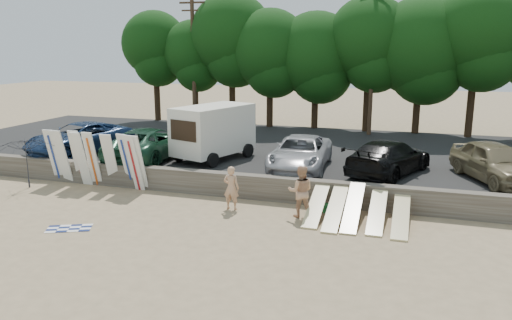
% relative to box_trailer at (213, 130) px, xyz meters
% --- Properties ---
extents(ground, '(120.00, 120.00, 0.00)m').
position_rel_box_trailer_xyz_m(ground, '(4.68, -6.46, -2.18)').
color(ground, tan).
rests_on(ground, ground).
extents(seawall, '(44.00, 0.50, 1.00)m').
position_rel_box_trailer_xyz_m(seawall, '(4.68, -3.46, -1.68)').
color(seawall, '#6B6356').
rests_on(seawall, ground).
extents(parking_lot, '(44.00, 14.50, 0.70)m').
position_rel_box_trailer_xyz_m(parking_lot, '(4.68, 4.04, -1.83)').
color(parking_lot, '#282828').
rests_on(parking_lot, ground).
extents(treeline, '(32.80, 6.35, 9.12)m').
position_rel_box_trailer_xyz_m(treeline, '(6.05, 11.00, 4.18)').
color(treeline, '#382616').
rests_on(treeline, parking_lot).
extents(utility_poles, '(25.80, 0.26, 9.00)m').
position_rel_box_trailer_xyz_m(utility_poles, '(6.68, 9.54, 3.24)').
color(utility_poles, '#473321').
rests_on(utility_poles, parking_lot).
extents(box_trailer, '(3.35, 4.60, 2.65)m').
position_rel_box_trailer_xyz_m(box_trailer, '(0.00, 0.00, 0.00)').
color(box_trailer, white).
rests_on(box_trailer, parking_lot).
extents(car_0, '(4.29, 6.22, 1.58)m').
position_rel_box_trailer_xyz_m(car_0, '(-7.19, -0.79, -0.69)').
color(car_0, navy).
rests_on(car_0, parking_lot).
extents(car_1, '(2.87, 5.77, 1.57)m').
position_rel_box_trailer_xyz_m(car_1, '(-3.05, -0.91, -0.70)').
color(car_1, '#143825').
rests_on(car_1, parking_lot).
extents(car_2, '(2.67, 5.36, 1.46)m').
position_rel_box_trailer_xyz_m(car_2, '(4.49, -0.59, -0.75)').
color(car_2, '#AAAAB0').
rests_on(car_2, parking_lot).
extents(car_3, '(3.94, 5.63, 1.51)m').
position_rel_box_trailer_xyz_m(car_3, '(8.39, -0.44, -0.73)').
color(car_3, black).
rests_on(car_3, parking_lot).
extents(car_4, '(3.65, 5.17, 1.64)m').
position_rel_box_trailer_xyz_m(car_4, '(12.61, -0.32, -0.67)').
color(car_4, '#7C6E4F').
rests_on(car_4, parking_lot).
extents(surfboard_upright_0, '(0.52, 0.71, 2.54)m').
position_rel_box_trailer_xyz_m(surfboard_upright_0, '(-6.26, -3.92, -0.92)').
color(surfboard_upright_0, white).
rests_on(surfboard_upright_0, ground).
extents(surfboard_upright_1, '(0.54, 0.72, 2.54)m').
position_rel_box_trailer_xyz_m(surfboard_upright_1, '(-5.77, -3.97, -0.92)').
color(surfboard_upright_1, white).
rests_on(surfboard_upright_1, ground).
extents(surfboard_upright_2, '(0.57, 0.72, 2.54)m').
position_rel_box_trailer_xyz_m(surfboard_upright_2, '(-5.04, -3.82, -0.91)').
color(surfboard_upright_2, white).
rests_on(surfboard_upright_2, ground).
extents(surfboard_upright_3, '(0.51, 0.76, 2.52)m').
position_rel_box_trailer_xyz_m(surfboard_upright_3, '(-4.70, -4.05, -0.92)').
color(surfboard_upright_3, white).
rests_on(surfboard_upright_3, ground).
extents(surfboard_upright_4, '(0.52, 0.70, 2.54)m').
position_rel_box_trailer_xyz_m(surfboard_upright_4, '(-4.20, -3.95, -0.91)').
color(surfboard_upright_4, white).
rests_on(surfboard_upright_4, ground).
extents(surfboard_upright_5, '(0.64, 0.93, 2.49)m').
position_rel_box_trailer_xyz_m(surfboard_upright_5, '(-3.32, -3.88, -0.94)').
color(surfboard_upright_5, white).
rests_on(surfboard_upright_5, ground).
extents(surfboard_upright_6, '(0.61, 0.78, 2.53)m').
position_rel_box_trailer_xyz_m(surfboard_upright_6, '(-2.49, -3.86, -0.92)').
color(surfboard_upright_6, white).
rests_on(surfboard_upright_6, ground).
extents(surfboard_upright_7, '(0.61, 0.77, 2.54)m').
position_rel_box_trailer_xyz_m(surfboard_upright_7, '(-2.03, -4.05, -0.92)').
color(surfboard_upright_7, white).
rests_on(surfboard_upright_7, ground).
extents(surfboard_upright_8, '(0.52, 0.77, 2.52)m').
position_rel_box_trailer_xyz_m(surfboard_upright_8, '(-1.87, -3.99, -0.92)').
color(surfboard_upright_8, white).
rests_on(surfboard_upright_8, ground).
extents(surfboard_low_0, '(0.56, 2.88, 0.97)m').
position_rel_box_trailer_xyz_m(surfboard_low_0, '(6.09, -4.90, -1.70)').
color(surfboard_low_0, beige).
rests_on(surfboard_low_0, ground).
extents(surfboard_low_1, '(0.56, 2.90, 0.92)m').
position_rel_box_trailer_xyz_m(surfboard_low_1, '(6.82, -5.12, -1.72)').
color(surfboard_low_1, beige).
rests_on(surfboard_low_1, ground).
extents(surfboard_low_2, '(0.56, 2.85, 1.08)m').
position_rel_box_trailer_xyz_m(surfboard_low_2, '(7.44, -5.05, -1.64)').
color(surfboard_low_2, beige).
rests_on(surfboard_low_2, ground).
extents(surfboard_low_3, '(0.56, 2.89, 0.94)m').
position_rel_box_trailer_xyz_m(surfboard_low_3, '(8.28, -4.94, -1.71)').
color(surfboard_low_3, beige).
rests_on(surfboard_low_3, ground).
extents(surfboard_low_4, '(0.56, 2.93, 0.80)m').
position_rel_box_trailer_xyz_m(surfboard_low_4, '(9.10, -5.07, -1.79)').
color(surfboard_low_4, beige).
rests_on(surfboard_low_4, ground).
extents(beachgoer_a, '(0.63, 0.42, 1.71)m').
position_rel_box_trailer_xyz_m(beachgoer_a, '(2.79, -5.07, -1.33)').
color(beachgoer_a, tan).
rests_on(beachgoer_a, ground).
extents(beachgoer_b, '(1.08, 0.92, 1.94)m').
position_rel_box_trailer_xyz_m(beachgoer_b, '(5.51, -5.09, -1.21)').
color(beachgoer_b, tan).
rests_on(beachgoer_b, ground).
extents(cooler, '(0.40, 0.33, 0.32)m').
position_rel_box_trailer_xyz_m(cooler, '(6.44, -4.30, -2.02)').
color(cooler, '#238142').
rests_on(cooler, ground).
extents(gear_bag, '(0.32, 0.27, 0.22)m').
position_rel_box_trailer_xyz_m(gear_bag, '(6.65, -4.27, -2.07)').
color(gear_bag, orange).
rests_on(gear_bag, ground).
extents(beach_towel, '(1.99, 1.99, 0.00)m').
position_rel_box_trailer_xyz_m(beach_towel, '(-1.86, -8.74, -2.18)').
color(beach_towel, white).
rests_on(beach_towel, ground).
extents(beach_umbrella, '(3.26, 3.29, 2.24)m').
position_rel_box_trailer_xyz_m(beach_umbrella, '(-6.86, -5.00, -1.06)').
color(beach_umbrella, black).
rests_on(beach_umbrella, ground).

